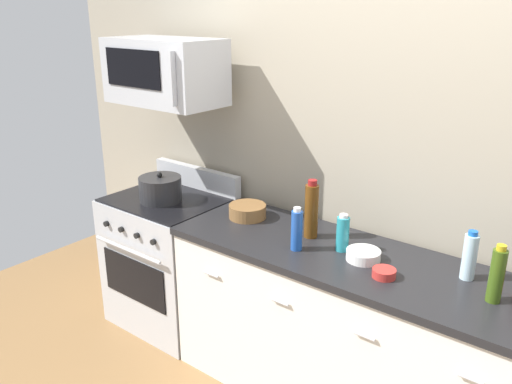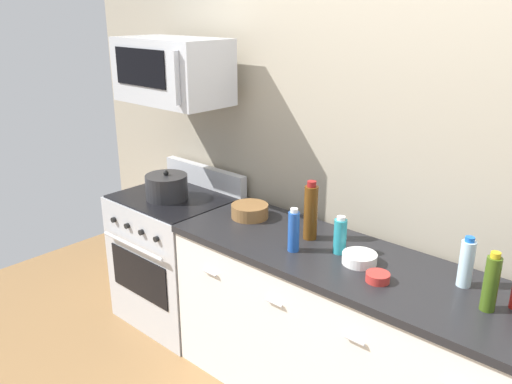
# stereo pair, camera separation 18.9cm
# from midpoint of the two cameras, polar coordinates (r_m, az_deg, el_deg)

# --- Properties ---
(back_wall) EXTENTS (5.14, 0.10, 2.70)m
(back_wall) POSITION_cam_midpoint_polar(r_m,az_deg,el_deg) (2.94, 16.88, 3.12)
(back_wall) COLOR #9E937F
(back_wall) RESTS_ON ground_plane
(counter_unit) EXTENTS (2.05, 0.66, 0.92)m
(counter_unit) POSITION_cam_midpoint_polar(r_m,az_deg,el_deg) (2.98, 11.57, -15.18)
(counter_unit) COLOR silver
(counter_unit) RESTS_ON ground_plane
(range_oven) EXTENTS (0.76, 0.69, 1.07)m
(range_oven) POSITION_cam_midpoint_polar(r_m,az_deg,el_deg) (3.76, -7.10, -6.98)
(range_oven) COLOR #B7BABF
(range_oven) RESTS_ON ground_plane
(microwave) EXTENTS (0.74, 0.44, 0.40)m
(microwave) POSITION_cam_midpoint_polar(r_m,az_deg,el_deg) (3.42, -7.43, 12.87)
(microwave) COLOR #B7BABF
(bottle_dish_soap) EXTENTS (0.07, 0.07, 0.20)m
(bottle_dish_soap) POSITION_cam_midpoint_polar(r_m,az_deg,el_deg) (2.78, 11.02, -4.69)
(bottle_dish_soap) COLOR teal
(bottle_dish_soap) RESTS_ON countertop_slab
(bottle_water_clear) EXTENTS (0.07, 0.07, 0.24)m
(bottle_water_clear) POSITION_cam_midpoint_polar(r_m,az_deg,el_deg) (2.63, 23.74, -7.05)
(bottle_water_clear) COLOR silver
(bottle_water_clear) RESTS_ON countertop_slab
(bottle_soda_blue) EXTENTS (0.06, 0.06, 0.24)m
(bottle_soda_blue) POSITION_cam_midpoint_polar(r_m,az_deg,el_deg) (2.76, 6.07, -4.22)
(bottle_soda_blue) COLOR #1E4CA5
(bottle_soda_blue) RESTS_ON countertop_slab
(bottle_olive_oil) EXTENTS (0.06, 0.06, 0.27)m
(bottle_olive_oil) POSITION_cam_midpoint_polar(r_m,az_deg,el_deg) (2.47, 26.11, -8.86)
(bottle_olive_oil) COLOR #385114
(bottle_olive_oil) RESTS_ON countertop_slab
(bottle_wine_amber) EXTENTS (0.08, 0.08, 0.33)m
(bottle_wine_amber) POSITION_cam_midpoint_polar(r_m,az_deg,el_deg) (2.89, 7.81, -2.14)
(bottle_wine_amber) COLOR #59330F
(bottle_wine_amber) RESTS_ON countertop_slab
(bowl_white_ceramic) EXTENTS (0.17, 0.17, 0.05)m
(bowl_white_ceramic) POSITION_cam_midpoint_polar(r_m,az_deg,el_deg) (2.72, 13.13, -6.98)
(bowl_white_ceramic) COLOR white
(bowl_white_ceramic) RESTS_ON countertop_slab
(bowl_wooden_salad) EXTENTS (0.23, 0.23, 0.08)m
(bowl_wooden_salad) POSITION_cam_midpoint_polar(r_m,az_deg,el_deg) (3.20, 1.03, -2.03)
(bowl_wooden_salad) COLOR brown
(bowl_wooden_salad) RESTS_ON countertop_slab
(bowl_red_small) EXTENTS (0.11, 0.11, 0.04)m
(bowl_red_small) POSITION_cam_midpoint_polar(r_m,az_deg,el_deg) (2.58, 15.12, -8.89)
(bowl_red_small) COLOR #B72D28
(bowl_red_small) RESTS_ON countertop_slab
(stockpot) EXTENTS (0.28, 0.28, 0.20)m
(stockpot) POSITION_cam_midpoint_polar(r_m,az_deg,el_deg) (3.52, -8.11, 0.55)
(stockpot) COLOR #262628
(stockpot) RESTS_ON range_oven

